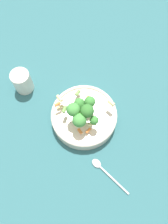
# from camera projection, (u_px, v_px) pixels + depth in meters

# --- Properties ---
(ground_plane) EXTENTS (3.00, 3.00, 0.00)m
(ground_plane) POSITION_uv_depth(u_px,v_px,m) (84.00, 119.00, 0.83)
(ground_plane) COLOR #2D6066
(bowl) EXTENTS (0.24, 0.24, 0.05)m
(bowl) POSITION_uv_depth(u_px,v_px,m) (84.00, 116.00, 0.80)
(bowl) COLOR beige
(bowl) RESTS_ON ground_plane
(pasta_salad) EXTENTS (0.20, 0.15, 0.10)m
(pasta_salad) POSITION_uv_depth(u_px,v_px,m) (82.00, 111.00, 0.72)
(pasta_salad) COLOR #8CB766
(pasta_salad) RESTS_ON bowl
(cup) EXTENTS (0.07, 0.07, 0.09)m
(cup) POSITION_uv_depth(u_px,v_px,m) (22.00, 81.00, 0.84)
(cup) COLOR silver
(cup) RESTS_ON ground_plane
(spoon) EXTENTS (0.16, 0.07, 0.01)m
(spoon) POSITION_uv_depth(u_px,v_px,m) (103.00, 170.00, 0.76)
(spoon) COLOR silver
(spoon) RESTS_ON ground_plane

